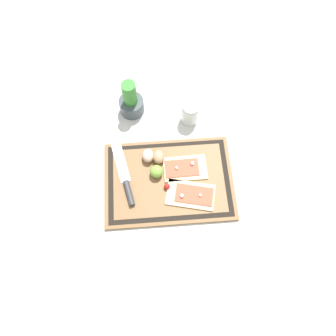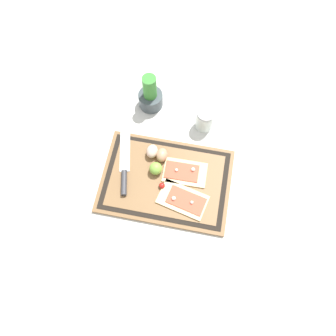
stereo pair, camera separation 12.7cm
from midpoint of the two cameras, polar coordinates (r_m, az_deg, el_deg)
The scene contains 11 objects.
ground_plane at distance 1.29m, azimuth 2.44°, elevation -2.70°, with size 6.00×6.00×0.00m, color silver.
cutting_board at distance 1.28m, azimuth 2.46°, elevation -2.57°, with size 0.50×0.35×0.02m.
pizza_slice_near at distance 1.25m, azimuth 5.62°, elevation -5.88°, with size 0.20×0.14×0.02m.
pizza_slice_far at distance 1.28m, azimuth 5.67°, elevation -1.06°, with size 0.17×0.11×0.02m.
knife at distance 1.28m, azimuth -4.83°, elevation -1.20°, with size 0.09×0.28×0.02m.
egg_brown at distance 1.29m, azimuth 1.75°, elevation 1.94°, with size 0.05×0.06×0.05m, color tan.
egg_pink at distance 1.29m, azimuth 0.01°, elevation 2.58°, with size 0.05×0.06×0.05m, color beige.
lime at distance 1.26m, azimuth 0.71°, elevation -0.44°, with size 0.05×0.05×0.05m, color #7FB742.
cherry_tomato_red at distance 1.25m, azimuth 1.83°, elevation -3.44°, with size 0.02×0.02×0.02m, color red.
herb_pot at distance 1.40m, azimuth -0.46°, elevation 12.17°, with size 0.10×0.10×0.18m.
sauce_jar at distance 1.37m, azimuth 9.06°, elevation 7.91°, with size 0.07×0.07×0.10m.
Camera 2 is at (0.09, -0.43, 1.21)m, focal length 35.00 mm.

